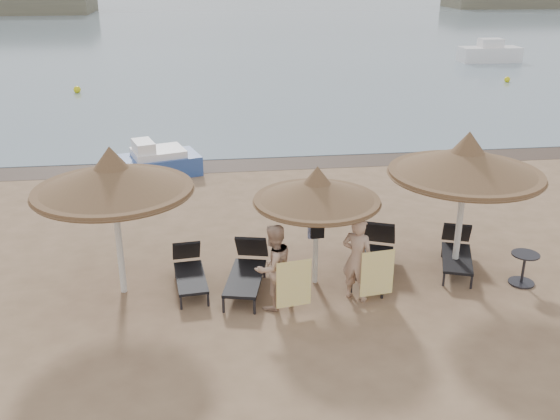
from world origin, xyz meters
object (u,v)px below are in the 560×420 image
Objects in this scene: lounger_near_left at (247,269)px; side_table at (523,270)px; palapa_center at (317,191)px; lounger_near_right at (375,254)px; palapa_left at (112,178)px; pedal_boat at (158,162)px; palapa_right at (466,162)px; lounger_far_right at (457,251)px; person_right at (358,252)px; lounger_far_left at (189,270)px; person_left at (273,261)px.

side_table is at bearing 7.06° from lounger_near_left.
palapa_center reaches higher than lounger_near_right.
palapa_left is 7.91m from pedal_boat.
palapa_center is 2.17m from lounger_near_right.
palapa_right is at bearing -65.36° from pedal_boat.
palapa_right is 1.45× the size of lounger_near_right.
palapa_left is at bearing -158.18° from lounger_far_right.
palapa_left is at bearing 25.95° from person_right.
pedal_boat is at bearing 92.06° from lounger_far_left.
lounger_far_right is 4.48m from person_left.
pedal_boat is at bearing 115.50° from palapa_center.
palapa_left is 0.98× the size of palapa_right.
palapa_right reaches higher than lounger_near_right.
lounger_far_right reaches higher than side_table.
lounger_far_right is 0.97× the size of person_left.
palapa_left reaches higher than pedal_boat.
palapa_right is 1.51× the size of lounger_near_left.
palapa_left is 1.71× the size of lounger_far_left.
person_left is at bearing -89.59° from pedal_boat.
lounger_near_left is 1.17m from person_left.
pedal_boat is (-1.05, 7.52, 0.07)m from lounger_far_left.
palapa_center is at bearing -170.24° from person_left.
lounger_near_right reaches higher than lounger_far_left.
palapa_center reaches higher than lounger_far_right.
palapa_center is at bearing -11.75° from person_right.
person_left is at bearing -143.83° from lounger_far_right.
lounger_far_left is (1.36, 0.11, -2.13)m from palapa_left.
lounger_far_right is 1.45m from side_table.
palapa_center is 3.15m from palapa_right.
palapa_center is 4.72m from side_table.
palapa_left is 1.13× the size of pedal_boat.
palapa_right is 4.62× the size of side_table.
pedal_boat is at bearing 153.18° from lounger_far_right.
side_table is 11.59m from pedal_boat.
palapa_left is 1.20× the size of palapa_center.
palapa_left is 1.48× the size of lounger_near_left.
lounger_near_right is at bearing 13.35° from palapa_center.
lounger_near_left is 1.08× the size of lounger_far_right.
person_left reaches higher than lounger_near_right.
person_right is at bearing 151.57° from person_left.
pedal_boat is at bearing 147.18° from lounger_near_right.
side_table is at bearing -12.64° from lounger_far_left.
person_right is (1.69, 0.12, 0.02)m from person_left.
person_left is at bearing -129.81° from lounger_near_right.
palapa_left reaches higher than lounger_near_left.
lounger_near_left is 2.36m from person_right.
lounger_near_left is 0.76× the size of pedal_boat.
palapa_center is 3.69m from lounger_far_right.
person_right is (2.14, -0.78, 0.63)m from lounger_near_left.
lounger_near_right is at bearing 174.94° from person_left.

